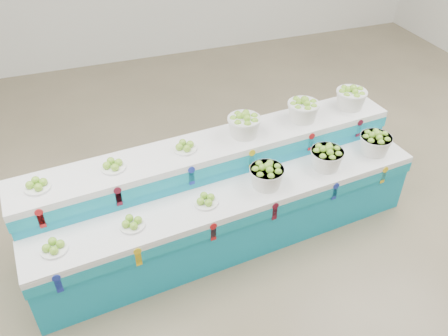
{
  "coord_description": "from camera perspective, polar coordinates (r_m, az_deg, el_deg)",
  "views": [
    {
      "loc": [
        -1.9,
        -3.2,
        3.65
      ],
      "look_at": [
        -0.68,
        0.21,
        0.87
      ],
      "focal_mm": 37.12,
      "sensor_mm": 36.0,
      "label": 1
    }
  ],
  "objects": [
    {
      "name": "basket_upper_left",
      "position": [
        4.72,
        2.49,
        5.38
      ],
      "size": [
        0.37,
        0.37,
        0.25
      ],
      "primitive_type": null,
      "rotation": [
        0.0,
        0.0,
        0.09
      ],
      "color": "silver",
      "rests_on": "display_stand"
    },
    {
      "name": "plate_lower_mid",
      "position": [
        4.21,
        -11.28,
        -6.56
      ],
      "size": [
        0.26,
        0.26,
        0.1
      ],
      "primitive_type": "cylinder",
      "rotation": [
        0.0,
        0.0,
        0.09
      ],
      "color": "white",
      "rests_on": "display_stand"
    },
    {
      "name": "plate_lower_right",
      "position": [
        4.36,
        -2.27,
        -3.91
      ],
      "size": [
        0.26,
        0.26,
        0.1
      ],
      "primitive_type": "cylinder",
      "rotation": [
        0.0,
        0.0,
        0.09
      ],
      "color": "white",
      "rests_on": "display_stand"
    },
    {
      "name": "plate_upper_mid",
      "position": [
        4.41,
        -13.54,
        0.41
      ],
      "size": [
        0.26,
        0.26,
        0.1
      ],
      "primitive_type": "cylinder",
      "rotation": [
        0.0,
        0.0,
        0.09
      ],
      "color": "white",
      "rests_on": "display_stand"
    },
    {
      "name": "basket_lower_right",
      "position": [
        5.24,
        18.13,
        3.0
      ],
      "size": [
        0.37,
        0.37,
        0.25
      ],
      "primitive_type": null,
      "rotation": [
        0.0,
        0.0,
        0.09
      ],
      "color": "silver",
      "rests_on": "display_stand"
    },
    {
      "name": "plate_upper_right",
      "position": [
        4.54,
        -4.86,
        2.72
      ],
      "size": [
        0.26,
        0.26,
        0.1
      ],
      "primitive_type": "cylinder",
      "rotation": [
        0.0,
        0.0,
        0.09
      ],
      "color": "white",
      "rests_on": "display_stand"
    },
    {
      "name": "plate_upper_left",
      "position": [
        4.38,
        -22.08,
        -1.87
      ],
      "size": [
        0.26,
        0.26,
        0.1
      ],
      "primitive_type": "cylinder",
      "rotation": [
        0.0,
        0.0,
        0.09
      ],
      "color": "white",
      "rests_on": "display_stand"
    },
    {
      "name": "basket_upper_mid",
      "position": [
        5.05,
        9.71,
        7.11
      ],
      "size": [
        0.37,
        0.37,
        0.25
      ],
      "primitive_type": null,
      "rotation": [
        0.0,
        0.0,
        0.09
      ],
      "color": "silver",
      "rests_on": "display_stand"
    },
    {
      "name": "basket_lower_mid",
      "position": [
        4.88,
        12.52,
        1.31
      ],
      "size": [
        0.37,
        0.37,
        0.25
      ],
      "primitive_type": null,
      "rotation": [
        0.0,
        0.0,
        0.09
      ],
      "color": "silver",
      "rests_on": "display_stand"
    },
    {
      "name": "display_stand",
      "position": [
        4.8,
        -0.0,
        -3.42
      ],
      "size": [
        4.12,
        1.41,
        1.02
      ],
      "primitive_type": null,
      "rotation": [
        0.0,
        0.0,
        0.09
      ],
      "color": "#159ABE",
      "rests_on": "ground"
    },
    {
      "name": "basket_lower_left",
      "position": [
        4.54,
        5.27,
        -0.9
      ],
      "size": [
        0.37,
        0.37,
        0.25
      ],
      "primitive_type": null,
      "rotation": [
        0.0,
        0.0,
        0.09
      ],
      "color": "silver",
      "rests_on": "display_stand"
    },
    {
      "name": "ground",
      "position": [
        5.21,
        7.91,
        -7.4
      ],
      "size": [
        10.0,
        10.0,
        0.0
      ],
      "primitive_type": "plane",
      "color": "#6F634B",
      "rests_on": "ground"
    },
    {
      "name": "plate_lower_left",
      "position": [
        4.19,
        -20.27,
        -9.02
      ],
      "size": [
        0.26,
        0.26,
        0.1
      ],
      "primitive_type": "cylinder",
      "rotation": [
        0.0,
        0.0,
        0.09
      ],
      "color": "white",
      "rests_on": "display_stand"
    },
    {
      "name": "basket_upper_right",
      "position": [
        5.4,
        15.37,
        8.39
      ],
      "size": [
        0.37,
        0.37,
        0.25
      ],
      "primitive_type": null,
      "rotation": [
        0.0,
        0.0,
        0.09
      ],
      "color": "silver",
      "rests_on": "display_stand"
    }
  ]
}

